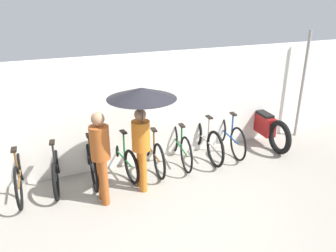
{
  "coord_description": "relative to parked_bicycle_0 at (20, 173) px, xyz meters",
  "views": [
    {
      "loc": [
        -1.84,
        -4.02,
        3.29
      ],
      "look_at": [
        0.51,
        1.28,
        1.0
      ],
      "focal_mm": 35.0,
      "sensor_mm": 36.0,
      "label": 1
    }
  ],
  "objects": [
    {
      "name": "ground_plane",
      "position": [
        2.18,
        -1.69,
        -0.39
      ],
      "size": [
        30.0,
        30.0,
        0.0
      ],
      "primitive_type": "plane",
      "color": "gray"
    },
    {
      "name": "back_wall",
      "position": [
        2.18,
        0.32,
        0.75
      ],
      "size": [
        13.39,
        0.12,
        2.28
      ],
      "color": "silver",
      "rests_on": "ground"
    },
    {
      "name": "parked_bicycle_0",
      "position": [
        0.0,
        0.0,
        0.0
      ],
      "size": [
        0.44,
        1.75,
        1.02
      ],
      "rotation": [
        0.0,
        0.0,
        1.52
      ],
      "color": "black",
      "rests_on": "ground"
    },
    {
      "name": "parked_bicycle_1",
      "position": [
        0.62,
        0.01,
        -0.03
      ],
      "size": [
        0.44,
        1.65,
        1.05
      ],
      "rotation": [
        0.0,
        0.0,
        1.43
      ],
      "color": "black",
      "rests_on": "ground"
    },
    {
      "name": "parked_bicycle_2",
      "position": [
        1.25,
        0.05,
        0.01
      ],
      "size": [
        0.44,
        1.79,
        1.09
      ],
      "rotation": [
        0.0,
        0.0,
        1.51
      ],
      "color": "black",
      "rests_on": "ground"
    },
    {
      "name": "parked_bicycle_3",
      "position": [
        1.87,
        0.04,
        -0.04
      ],
      "size": [
        0.44,
        1.73,
        0.97
      ],
      "rotation": [
        0.0,
        0.0,
        1.65
      ],
      "color": "black",
      "rests_on": "ground"
    },
    {
      "name": "parked_bicycle_4",
      "position": [
        2.5,
        -0.02,
        -0.01
      ],
      "size": [
        0.44,
        1.76,
        1.02
      ],
      "rotation": [
        0.0,
        0.0,
        1.48
      ],
      "color": "black",
      "rests_on": "ground"
    },
    {
      "name": "parked_bicycle_5",
      "position": [
        3.12,
        -0.03,
        -0.0
      ],
      "size": [
        0.46,
        1.74,
        0.97
      ],
      "rotation": [
        0.0,
        0.0,
        1.41
      ],
      "color": "black",
      "rests_on": "ground"
    },
    {
      "name": "parked_bicycle_6",
      "position": [
        3.75,
        -0.01,
        0.01
      ],
      "size": [
        0.44,
        1.86,
        0.98
      ],
      "rotation": [
        0.0,
        0.0,
        1.47
      ],
      "color": "black",
      "rests_on": "ground"
    },
    {
      "name": "parked_bicycle_7",
      "position": [
        4.37,
        -0.0,
        0.0
      ],
      "size": [
        0.47,
        1.74,
        1.11
      ],
      "rotation": [
        0.0,
        0.0,
        1.4
      ],
      "color": "black",
      "rests_on": "ground"
    },
    {
      "name": "pedestrian_leading",
      "position": [
        1.28,
        -0.89,
        0.56
      ],
      "size": [
        0.32,
        0.32,
        1.63
      ],
      "rotation": [
        0.0,
        0.0,
        3.21
      ],
      "color": "#9E4C1E",
      "rests_on": "ground"
    },
    {
      "name": "pedestrian_center",
      "position": [
        2.01,
        -0.87,
        1.2
      ],
      "size": [
        1.14,
        1.14,
        1.95
      ],
      "rotation": [
        0.0,
        0.0,
        3.08
      ],
      "color": "#C66B1E",
      "rests_on": "ground"
    },
    {
      "name": "motorcycle",
      "position": [
        5.39,
        0.03,
        0.03
      ],
      "size": [
        0.58,
        2.08,
        0.95
      ],
      "rotation": [
        0.0,
        0.0,
        1.46
      ],
      "color": "black",
      "rests_on": "ground"
    },
    {
      "name": "awning_pole",
      "position": [
        6.43,
        0.01,
        0.91
      ],
      "size": [
        0.07,
        0.07,
        2.6
      ],
      "color": "gray",
      "rests_on": "ground"
    }
  ]
}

